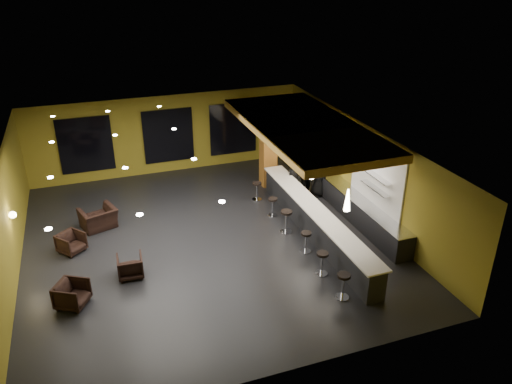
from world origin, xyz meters
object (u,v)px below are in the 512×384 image
object	(u,v)px
pendant_2	(283,145)
armchair_b	(130,266)
bar_stool_0	(343,283)
armchair_a	(72,294)
bar_stool_3	(286,219)
bar_stool_1	(322,260)
bar_stool_2	(306,239)
pendant_0	(348,200)
staff_a	(294,180)
bar_stool_4	(273,205)
bar_stool_5	(257,189)
staff_b	(309,177)
prep_counter	(358,210)
column	(268,146)
bar_counter	(315,223)
armchair_d	(98,218)
armchair_c	(71,243)
staff_c	(319,177)
pendant_1	(311,169)

from	to	relation	value
pendant_2	armchair_b	size ratio (longest dim) A/B	0.91
bar_stool_0	armchair_a	bearing A→B (deg)	162.88
armchair_b	bar_stool_3	distance (m)	5.60
bar_stool_1	bar_stool_2	distance (m)	1.35
pendant_0	bar_stool_0	xyz separation A→B (m)	(-0.77, -1.44, -1.84)
staff_a	bar_stool_4	xyz separation A→B (m)	(-1.35, -1.07, -0.34)
bar_stool_5	pendant_0	bearing A→B (deg)	-80.03
bar_stool_4	bar_stool_5	size ratio (longest dim) A/B	0.96
pendant_2	bar_stool_1	distance (m)	5.56
pendant_0	bar_stool_2	bearing A→B (deg)	121.89
staff_b	prep_counter	bearing A→B (deg)	-89.33
column	bar_stool_0	xyz separation A→B (m)	(-0.77, -8.04, -1.24)
pendant_2	bar_stool_4	xyz separation A→B (m)	(-0.85, -1.11, -1.88)
bar_stool_1	bar_stool_4	world-z (taller)	bar_stool_1
bar_stool_5	prep_counter	bearing A→B (deg)	-44.27
bar_counter	bar_stool_0	world-z (taller)	bar_counter
pendant_0	bar_stool_3	distance (m)	3.26
staff_b	bar_stool_4	bearing A→B (deg)	-168.29
prep_counter	bar_stool_3	world-z (taller)	prep_counter
pendant_2	bar_stool_1	world-z (taller)	pendant_2
bar_stool_2	bar_stool_4	size ratio (longest dim) A/B	1.00
column	staff_b	size ratio (longest dim) A/B	2.06
armchair_a	armchair_d	distance (m)	4.45
pendant_0	bar_stool_0	world-z (taller)	pendant_0
column	bar_stool_1	xyz separation A→B (m)	(-0.81, -6.77, -1.26)
bar_stool_0	bar_stool_2	bearing A→B (deg)	89.08
bar_counter	bar_stool_5	world-z (taller)	bar_counter
bar_stool_0	column	bearing A→B (deg)	84.52
armchair_b	bar_stool_4	bearing A→B (deg)	-155.15
prep_counter	armchair_c	world-z (taller)	prep_counter
bar_stool_1	bar_stool_5	distance (m)	5.54
prep_counter	staff_c	distance (m)	2.46
bar_stool_3	armchair_d	bearing A→B (deg)	157.64
column	armchair_b	distance (m)	8.15
bar_stool_3	staff_c	bearing A→B (deg)	43.81
staff_c	bar_stool_5	size ratio (longest dim) A/B	2.18
bar_stool_3	bar_stool_0	bearing A→B (deg)	-88.94
column	armchair_d	distance (m)	7.36
armchair_b	armchair_c	distance (m)	2.65
staff_b	bar_stool_3	xyz separation A→B (m)	(-2.02, -2.44, -0.31)
prep_counter	pendant_2	size ratio (longest dim) A/B	8.57
bar_counter	armchair_d	size ratio (longest dim) A/B	6.74
armchair_a	bar_stool_0	xyz separation A→B (m)	(7.31, -2.25, 0.14)
staff_b	column	bearing A→B (deg)	109.07
armchair_b	armchair_d	xyz separation A→B (m)	(-0.71, 3.43, 0.04)
armchair_a	bar_stool_4	world-z (taller)	armchair_a
column	bar_stool_2	distance (m)	5.63
pendant_2	armchair_c	size ratio (longest dim) A/B	0.92
armchair_a	bar_stool_1	bearing A→B (deg)	-67.75
pendant_1	armchair_d	distance (m)	7.82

